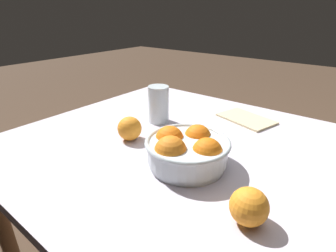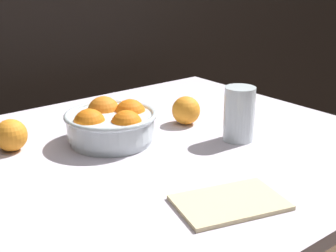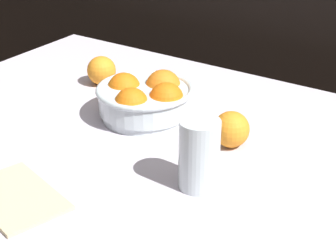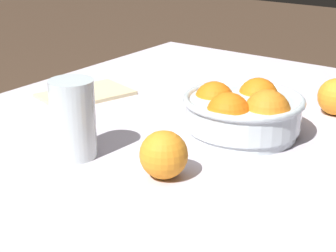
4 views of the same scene
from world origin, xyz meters
TOP-DOWN VIEW (x-y plane):
  - dining_table at (0.00, 0.00)m, footprint 1.16×0.94m
  - fruit_bowl at (-0.02, 0.10)m, footprint 0.22×0.22m
  - juice_glass at (0.23, -0.09)m, footprint 0.07×0.07m
  - orange_loose_near_bowl at (-0.23, 0.19)m, footprint 0.07×0.07m
  - orange_loose_front at (0.20, 0.08)m, footprint 0.08×0.08m
  - napkin at (-0.02, -0.30)m, footprint 0.22×0.17m

SIDE VIEW (x-z plane):
  - dining_table at x=0.00m, z-range 0.29..1.03m
  - napkin at x=-0.02m, z-range 0.74..0.75m
  - orange_loose_near_bowl at x=-0.23m, z-range 0.74..0.81m
  - orange_loose_front at x=0.20m, z-range 0.74..0.82m
  - fruit_bowl at x=-0.02m, z-range 0.74..0.84m
  - juice_glass at x=0.23m, z-range 0.73..0.87m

